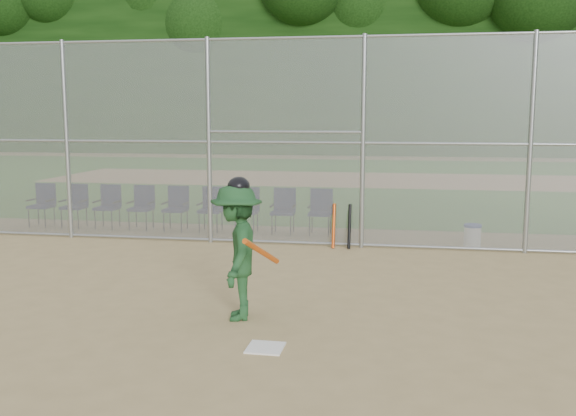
% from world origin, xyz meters
% --- Properties ---
extents(ground, '(100.00, 100.00, 0.00)m').
position_xyz_m(ground, '(0.00, 0.00, 0.00)').
color(ground, tan).
rests_on(ground, ground).
extents(grass_strip, '(100.00, 100.00, 0.00)m').
position_xyz_m(grass_strip, '(0.00, 18.00, 0.01)').
color(grass_strip, '#326D20').
rests_on(grass_strip, ground).
extents(dirt_patch_far, '(24.00, 24.00, 0.00)m').
position_xyz_m(dirt_patch_far, '(0.00, 18.00, 0.01)').
color(dirt_patch_far, tan).
rests_on(dirt_patch_far, ground).
extents(backstop_fence, '(16.09, 0.09, 4.00)m').
position_xyz_m(backstop_fence, '(0.00, 5.00, 2.07)').
color(backstop_fence, gray).
rests_on(backstop_fence, ground).
extents(treeline, '(81.00, 60.00, 11.00)m').
position_xyz_m(treeline, '(0.00, 20.00, 5.50)').
color(treeline, black).
rests_on(treeline, ground).
extents(home_plate, '(0.40, 0.40, 0.02)m').
position_xyz_m(home_plate, '(0.28, -0.58, 0.01)').
color(home_plate, white).
rests_on(home_plate, ground).
extents(batter_at_plate, '(0.96, 1.38, 1.78)m').
position_xyz_m(batter_at_plate, '(-0.28, 0.40, 0.86)').
color(batter_at_plate, '#1C4823').
rests_on(batter_at_plate, ground).
extents(water_cooler, '(0.34, 0.34, 0.43)m').
position_xyz_m(water_cooler, '(3.11, 5.46, 0.22)').
color(water_cooler, white).
rests_on(water_cooler, ground).
extents(spare_bats, '(0.36, 0.27, 0.84)m').
position_xyz_m(spare_bats, '(0.63, 4.89, 0.42)').
color(spare_bats, '#D84C14').
rests_on(spare_bats, ground).
extents(chair_0, '(0.54, 0.52, 0.96)m').
position_xyz_m(chair_0, '(-6.35, 6.17, 0.48)').
color(chair_0, '#10143C').
rests_on(chair_0, ground).
extents(chair_1, '(0.54, 0.52, 0.96)m').
position_xyz_m(chair_1, '(-5.55, 6.17, 0.48)').
color(chair_1, '#10143C').
rests_on(chair_1, ground).
extents(chair_2, '(0.54, 0.52, 0.96)m').
position_xyz_m(chair_2, '(-4.75, 6.17, 0.48)').
color(chair_2, '#10143C').
rests_on(chair_2, ground).
extents(chair_3, '(0.54, 0.52, 0.96)m').
position_xyz_m(chair_3, '(-3.95, 6.17, 0.48)').
color(chair_3, '#10143C').
rests_on(chair_3, ground).
extents(chair_4, '(0.54, 0.52, 0.96)m').
position_xyz_m(chair_4, '(-3.15, 6.17, 0.48)').
color(chair_4, '#10143C').
rests_on(chair_4, ground).
extents(chair_5, '(0.54, 0.52, 0.96)m').
position_xyz_m(chair_5, '(-2.34, 6.17, 0.48)').
color(chair_5, '#10143C').
rests_on(chair_5, ground).
extents(chair_6, '(0.54, 0.52, 0.96)m').
position_xyz_m(chair_6, '(-1.54, 6.17, 0.48)').
color(chair_6, '#10143C').
rests_on(chair_6, ground).
extents(chair_7, '(0.54, 0.52, 0.96)m').
position_xyz_m(chair_7, '(-0.74, 6.17, 0.48)').
color(chair_7, '#10143C').
rests_on(chair_7, ground).
extents(chair_8, '(0.54, 0.52, 0.96)m').
position_xyz_m(chair_8, '(0.06, 6.17, 0.48)').
color(chair_8, '#10143C').
rests_on(chair_8, ground).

